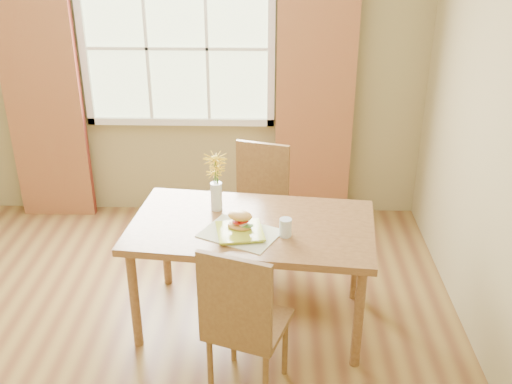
{
  "coord_description": "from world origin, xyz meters",
  "views": [
    {
      "loc": [
        0.79,
        -3.08,
        2.57
      ],
      "look_at": [
        0.7,
        0.2,
        0.99
      ],
      "focal_mm": 42.0,
      "sensor_mm": 36.0,
      "label": 1
    }
  ],
  "objects": [
    {
      "name": "chair_far",
      "position": [
        0.7,
        0.95,
        0.54
      ],
      "size": [
        0.51,
        0.51,
        0.99
      ],
      "rotation": [
        0.0,
        0.0,
        -0.28
      ],
      "color": "brown",
      "rests_on": "room"
    },
    {
      "name": "chair_near",
      "position": [
        0.65,
        -0.45,
        0.54
      ],
      "size": [
        0.53,
        0.53,
        0.99
      ],
      "rotation": [
        0.0,
        0.0,
        -0.34
      ],
      "color": "brown",
      "rests_on": "room"
    },
    {
      "name": "curtain_left",
      "position": [
        -1.15,
        1.78,
        1.1
      ],
      "size": [
        0.65,
        0.08,
        2.2
      ],
      "primitive_type": "cube",
      "color": "maroon",
      "rests_on": "room"
    },
    {
      "name": "flower_vase",
      "position": [
        0.43,
        0.44,
        0.99
      ],
      "size": [
        0.16,
        0.16,
        0.39
      ],
      "color": "silver",
      "rests_on": "dining_table"
    },
    {
      "name": "room",
      "position": [
        0.0,
        0.0,
        1.35
      ],
      "size": [
        4.24,
        3.84,
        2.74
      ],
      "color": "olive",
      "rests_on": "ground"
    },
    {
      "name": "dining_table",
      "position": [
        0.67,
        0.25,
        0.67
      ],
      "size": [
        1.62,
        1.03,
        0.75
      ],
      "rotation": [
        0.0,
        0.0,
        -0.11
      ],
      "color": "olive",
      "rests_on": "room"
    },
    {
      "name": "placemat",
      "position": [
        0.61,
        0.11,
        0.75
      ],
      "size": [
        0.55,
        0.5,
        0.01
      ],
      "primitive_type": "cube",
      "rotation": [
        0.0,
        0.0,
        -0.46
      ],
      "color": "beige",
      "rests_on": "dining_table"
    },
    {
      "name": "water_glass",
      "position": [
        0.88,
        0.1,
        0.8
      ],
      "size": [
        0.08,
        0.08,
        0.11
      ],
      "color": "silver",
      "rests_on": "dining_table"
    },
    {
      "name": "plate",
      "position": [
        0.6,
        0.1,
        0.76
      ],
      "size": [
        0.32,
        0.32,
        0.01
      ],
      "primitive_type": "cube",
      "rotation": [
        0.0,
        0.0,
        0.18
      ],
      "color": "#A3B52D",
      "rests_on": "placemat"
    },
    {
      "name": "window",
      "position": [
        0.0,
        1.87,
        1.5
      ],
      "size": [
        1.62,
        0.06,
        1.32
      ],
      "color": "beige",
      "rests_on": "room"
    },
    {
      "name": "curtain_right",
      "position": [
        1.15,
        1.78,
        1.1
      ],
      "size": [
        0.65,
        0.08,
        2.2
      ],
      "primitive_type": "cube",
      "color": "maroon",
      "rests_on": "room"
    },
    {
      "name": "croissant_sandwich",
      "position": [
        0.6,
        0.14,
        0.83
      ],
      "size": [
        0.18,
        0.15,
        0.12
      ],
      "rotation": [
        0.0,
        0.0,
        -0.31
      ],
      "color": "#DB974A",
      "rests_on": "plate"
    }
  ]
}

